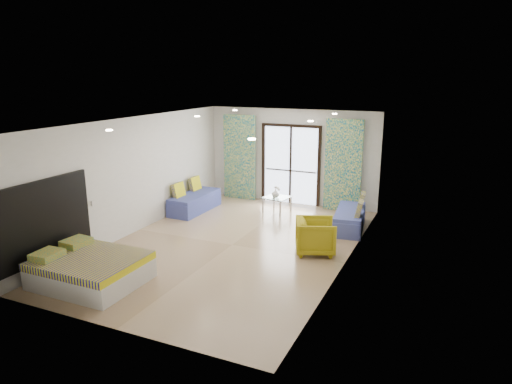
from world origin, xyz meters
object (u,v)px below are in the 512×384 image
at_px(coffee_table, 277,199).
at_px(armchair, 316,234).
at_px(daybed_right, 350,218).
at_px(daybed_left, 194,201).
at_px(bed, 90,269).

xyz_separation_m(coffee_table, armchair, (1.81, -2.39, 0.03)).
bearing_deg(daybed_right, daybed_left, 175.89).
bearing_deg(daybed_left, bed, -81.12).
distance_m(daybed_left, armchair, 4.22).
xyz_separation_m(daybed_left, armchair, (3.91, -1.57, 0.14)).
distance_m(daybed_right, armchair, 1.87).
bearing_deg(bed, daybed_right, 53.53).
bearing_deg(daybed_left, coffee_table, 22.38).
relative_size(daybed_left, daybed_right, 1.00).
xyz_separation_m(bed, daybed_right, (3.59, 4.86, -0.00)).
bearing_deg(daybed_left, daybed_right, 4.55).
height_order(bed, armchair, armchair).
height_order(coffee_table, armchair, armchair).
height_order(daybed_left, coffee_table, daybed_left).
distance_m(daybed_left, coffee_table, 2.26).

